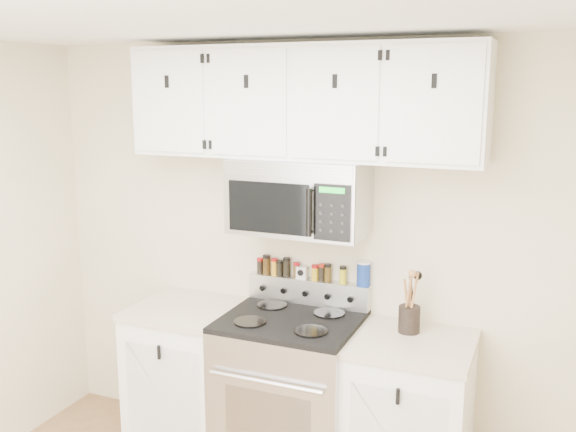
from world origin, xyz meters
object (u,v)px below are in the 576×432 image
at_px(microwave, 299,196).
at_px(salt_canister, 363,274).
at_px(utensil_crock, 409,317).
at_px(range, 290,394).

bearing_deg(microwave, salt_canister, 24.61).
height_order(utensil_crock, salt_canister, utensil_crock).
relative_size(range, salt_canister, 7.59).
bearing_deg(salt_canister, microwave, -155.39).
relative_size(range, utensil_crock, 3.22).
height_order(range, salt_canister, salt_canister).
bearing_deg(range, salt_canister, 39.70).
bearing_deg(microwave, utensil_crock, -0.05).
bearing_deg(microwave, range, -90.23).
xyz_separation_m(microwave, salt_canister, (0.34, 0.16, -0.46)).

